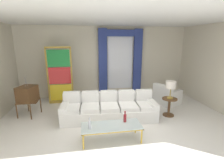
% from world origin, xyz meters
% --- Properties ---
extents(ground_plane, '(16.00, 16.00, 0.00)m').
position_xyz_m(ground_plane, '(0.00, 0.00, 0.00)').
color(ground_plane, white).
extents(wall_rear, '(8.00, 0.12, 3.00)m').
position_xyz_m(wall_rear, '(0.00, 3.06, 1.50)').
color(wall_rear, beige).
rests_on(wall_rear, ground).
extents(wall_right, '(0.12, 7.00, 3.00)m').
position_xyz_m(wall_right, '(3.66, 0.60, 1.50)').
color(wall_right, beige).
rests_on(wall_right, ground).
extents(ceiling_slab, '(8.00, 7.60, 0.04)m').
position_xyz_m(ceiling_slab, '(0.00, 0.80, 3.02)').
color(ceiling_slab, white).
extents(curtained_window, '(2.00, 0.17, 2.70)m').
position_xyz_m(curtained_window, '(0.65, 2.89, 1.74)').
color(curtained_window, white).
rests_on(curtained_window, ground).
extents(couch_white_long, '(2.97, 1.12, 0.86)m').
position_xyz_m(couch_white_long, '(-0.20, 0.65, 0.31)').
color(couch_white_long, white).
rests_on(couch_white_long, ground).
extents(coffee_table, '(1.45, 0.57, 0.41)m').
position_xyz_m(coffee_table, '(-0.33, -0.62, 0.37)').
color(coffee_table, silver).
rests_on(coffee_table, ground).
extents(bottle_blue_decanter, '(0.06, 0.06, 0.28)m').
position_xyz_m(bottle_blue_decanter, '(-0.86, -0.69, 0.52)').
color(bottle_blue_decanter, silver).
rests_on(bottle_blue_decanter, coffee_table).
extents(bottle_crystal_tall, '(0.08, 0.08, 0.29)m').
position_xyz_m(bottle_crystal_tall, '(0.03, -0.49, 0.53)').
color(bottle_crystal_tall, maroon).
rests_on(bottle_crystal_tall, coffee_table).
extents(vintage_tv, '(0.67, 0.72, 1.35)m').
position_xyz_m(vintage_tv, '(-2.77, 1.27, 0.73)').
color(vintage_tv, brown).
rests_on(vintage_tv, ground).
extents(armchair_white, '(1.08, 1.07, 0.80)m').
position_xyz_m(armchair_white, '(2.18, 1.50, 0.29)').
color(armchair_white, white).
rests_on(armchair_white, ground).
extents(stained_glass_divider, '(0.95, 0.05, 2.20)m').
position_xyz_m(stained_glass_divider, '(-1.86, 2.29, 1.06)').
color(stained_glass_divider, gold).
rests_on(stained_glass_divider, ground).
extents(peacock_figurine, '(0.44, 0.60, 0.50)m').
position_xyz_m(peacock_figurine, '(-1.40, 1.96, 0.22)').
color(peacock_figurine, beige).
rests_on(peacock_figurine, ground).
extents(round_side_table, '(0.48, 0.48, 0.59)m').
position_xyz_m(round_side_table, '(1.77, 0.49, 0.36)').
color(round_side_table, brown).
rests_on(round_side_table, ground).
extents(table_lamp_brass, '(0.32, 0.32, 0.57)m').
position_xyz_m(table_lamp_brass, '(1.77, 0.49, 1.03)').
color(table_lamp_brass, '#B29338').
rests_on(table_lamp_brass, round_side_table).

